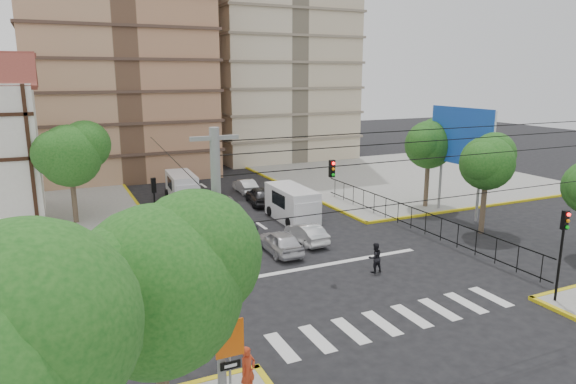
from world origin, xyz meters
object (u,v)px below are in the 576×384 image
traffic_light_nw (154,201)px  pedestrian_crosswalk (375,258)px  van_left_lane (183,188)px  car_silver_front_left (280,242)px  traffic_light_se (562,241)px  van_right_lane (293,205)px  district_sign (230,347)px  pedestrian_sw_corner (248,371)px  car_white_front_right (306,233)px

traffic_light_nw → pedestrian_crosswalk: size_ratio=2.64×
van_left_lane → car_silver_front_left: van_left_lane is taller
traffic_light_se → traffic_light_nw: same height
traffic_light_se → pedestrian_crosswalk: size_ratio=2.64×
van_right_lane → pedestrian_crosswalk: bearing=-91.0°
district_sign → pedestrian_crosswalk: 13.97m
traffic_light_nw → van_left_lane: 12.94m
traffic_light_se → car_silver_front_left: 15.10m
district_sign → car_silver_front_left: bearing=60.2°
van_left_lane → car_silver_front_left: (2.15, -15.62, -0.42)m
pedestrian_sw_corner → pedestrian_crosswalk: 12.78m
pedestrian_crosswalk → traffic_light_nw: bearing=-39.4°
car_white_front_right → pedestrian_sw_corner: bearing=54.8°
district_sign → car_silver_front_left: (7.67, 13.38, -1.74)m
traffic_light_se → car_white_front_right: (-6.60, 12.98, -2.48)m
car_silver_front_left → pedestrian_sw_corner: bearing=61.9°
district_sign → pedestrian_crosswalk: bearing=36.9°
traffic_light_se → van_right_lane: 18.72m
traffic_light_nw → car_white_front_right: 9.70m
van_left_lane → pedestrian_sw_corner: bearing=-95.9°
traffic_light_se → car_silver_front_left: size_ratio=1.06×
pedestrian_crosswalk → traffic_light_se: bearing=129.9°
traffic_light_se → pedestrian_sw_corner: bearing=-177.4°
van_left_lane → traffic_light_se: bearing=-64.6°
traffic_light_se → pedestrian_sw_corner: 15.92m
car_white_front_right → pedestrian_sw_corner: 16.49m
car_silver_front_left → car_white_front_right: (2.33, 1.04, -0.08)m
district_sign → pedestrian_crosswalk: district_sign is taller
district_sign → car_silver_front_left: 15.52m
traffic_light_nw → van_left_lane: traffic_light_nw is taller
pedestrian_crosswalk → van_left_lane: bearing=-73.6°
district_sign → van_right_lane: 22.48m
traffic_light_nw → car_white_front_right: size_ratio=1.15×
district_sign → van_left_lane: bearing=79.2°
traffic_light_nw → pedestrian_crosswalk: bearing=-40.8°
traffic_light_se → van_left_lane: bearing=111.9°
van_right_lane → car_white_front_right: (-1.42, -4.91, -0.57)m
van_left_lane → car_white_front_right: (4.48, -14.58, -0.50)m
traffic_light_nw → pedestrian_crosswalk: 13.52m
district_sign → car_silver_front_left: size_ratio=0.77×
traffic_light_nw → pedestrian_sw_corner: 16.46m
car_white_front_right → pedestrian_sw_corner: pedestrian_sw_corner is taller
traffic_light_se → traffic_light_nw: 22.06m
traffic_light_se → pedestrian_crosswalk: 9.11m
traffic_light_nw → car_white_front_right: traffic_light_nw is taller
traffic_light_se → pedestrian_sw_corner: size_ratio=2.55×
traffic_light_nw → car_silver_front_left: 7.98m
traffic_light_se → van_right_lane: (-5.18, 17.89, -1.91)m
traffic_light_nw → car_silver_front_left: traffic_light_nw is taller
van_right_lane → car_white_front_right: bearing=-105.4°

